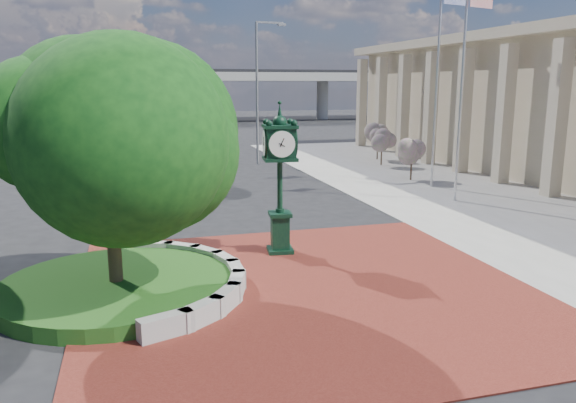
{
  "coord_description": "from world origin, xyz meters",
  "views": [
    {
      "loc": [
        -4.43,
        -14.81,
        5.5
      ],
      "look_at": [
        0.15,
        1.5,
        1.94
      ],
      "focal_mm": 35.0,
      "sensor_mm": 36.0,
      "label": 1
    }
  ],
  "objects_px": {
    "flagpole_b": "(437,82)",
    "street_lamp_near": "(260,82)",
    "parked_car": "(177,136)",
    "post_clock": "(280,173)",
    "flagpole_a": "(461,90)",
    "street_lamp_far": "(143,89)"
  },
  "relations": [
    {
      "from": "flagpole_b",
      "to": "street_lamp_far",
      "type": "relative_size",
      "value": 1.28
    },
    {
      "from": "post_clock",
      "to": "street_lamp_far",
      "type": "bearing_deg",
      "value": 94.41
    },
    {
      "from": "post_clock",
      "to": "street_lamp_near",
      "type": "distance_m",
      "value": 21.24
    },
    {
      "from": "post_clock",
      "to": "street_lamp_far",
      "type": "xyz_separation_m",
      "value": [
        -3.16,
        41.02,
        2.29
      ]
    },
    {
      "from": "flagpole_b",
      "to": "street_lamp_near",
      "type": "height_order",
      "value": "flagpole_b"
    },
    {
      "from": "street_lamp_near",
      "to": "street_lamp_far",
      "type": "bearing_deg",
      "value": 109.61
    },
    {
      "from": "flagpole_b",
      "to": "street_lamp_near",
      "type": "bearing_deg",
      "value": 121.83
    },
    {
      "from": "flagpole_b",
      "to": "parked_car",
      "type": "bearing_deg",
      "value": 114.35
    },
    {
      "from": "parked_car",
      "to": "street_lamp_far",
      "type": "xyz_separation_m",
      "value": [
        -2.67,
        6.1,
        4.15
      ]
    },
    {
      "from": "post_clock",
      "to": "flagpole_a",
      "type": "relative_size",
      "value": 0.48
    },
    {
      "from": "post_clock",
      "to": "flagpole_a",
      "type": "height_order",
      "value": "flagpole_a"
    },
    {
      "from": "street_lamp_near",
      "to": "post_clock",
      "type": "bearing_deg",
      "value": -101.24
    },
    {
      "from": "flagpole_a",
      "to": "street_lamp_near",
      "type": "distance_m",
      "value": 16.04
    },
    {
      "from": "flagpole_b",
      "to": "street_lamp_far",
      "type": "distance_m",
      "value": 34.6
    },
    {
      "from": "flagpole_a",
      "to": "street_lamp_far",
      "type": "bearing_deg",
      "value": 110.73
    },
    {
      "from": "street_lamp_near",
      "to": "parked_car",
      "type": "bearing_deg",
      "value": 107.81
    },
    {
      "from": "post_clock",
      "to": "parked_car",
      "type": "height_order",
      "value": "post_clock"
    },
    {
      "from": "post_clock",
      "to": "flagpole_b",
      "type": "distance_m",
      "value": 14.83
    },
    {
      "from": "parked_car",
      "to": "street_lamp_near",
      "type": "height_order",
      "value": "street_lamp_near"
    },
    {
      "from": "flagpole_a",
      "to": "flagpole_b",
      "type": "bearing_deg",
      "value": 76.86
    },
    {
      "from": "flagpole_b",
      "to": "flagpole_a",
      "type": "bearing_deg",
      "value": -103.14
    },
    {
      "from": "flagpole_a",
      "to": "street_lamp_near",
      "type": "xyz_separation_m",
      "value": [
        -6.07,
        14.84,
        0.39
      ]
    }
  ]
}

